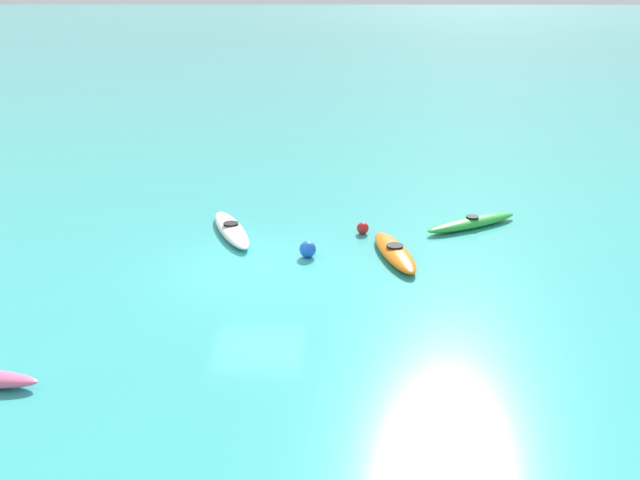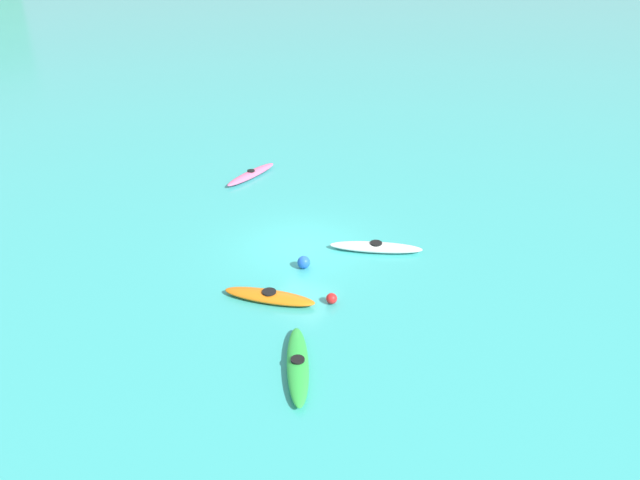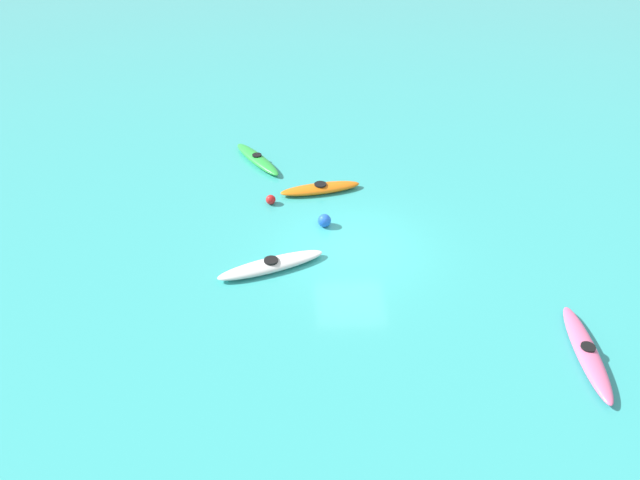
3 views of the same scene
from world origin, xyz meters
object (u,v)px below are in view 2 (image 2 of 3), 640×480
Objects in this scene: kayak_green at (298,365)px; kayak_white at (376,247)px; kayak_pink at (251,174)px; buoy_blue at (304,262)px; kayak_orange at (269,296)px; buoy_red at (332,299)px.

kayak_green is 7.54m from kayak_white.
buoy_blue reaches higher than kayak_pink.
kayak_green is 7.05× the size of buoy_blue.
kayak_orange is 0.98× the size of kayak_green.
kayak_pink is 9.68× the size of buoy_red.
kayak_orange is 5.17m from kayak_white.
kayak_orange is 3.70m from kayak_green.
buoy_red is 2.53m from buoy_blue.
kayak_green and buoy_red have the same top height.
kayak_white is (7.49, 0.87, 0.00)m from kayak_green.
kayak_pink is at bearing 64.27° from kayak_white.
kayak_orange is 2.43m from buoy_blue.
buoy_red is (-8.12, -8.64, 0.02)m from kayak_pink.
kayak_pink is 9.34m from buoy_blue.
kayak_white is 3.03m from buoy_blue.
kayak_green is (-11.58, -9.35, 0.00)m from kayak_pink.
kayak_pink is at bearing 38.93° from kayak_green.
kayak_pink is (8.96, 6.74, -0.00)m from kayak_orange.
kayak_orange is 2.08m from buoy_red.
buoy_red is at bearing -177.64° from kayak_white.
buoy_red is at bearing -133.20° from kayak_pink.
buoy_blue is (-2.44, 1.80, 0.07)m from kayak_white.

